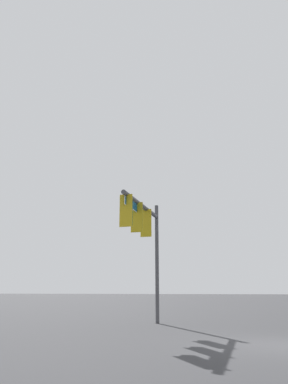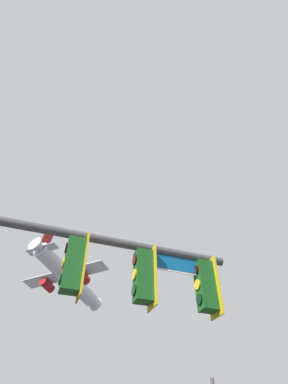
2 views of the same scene
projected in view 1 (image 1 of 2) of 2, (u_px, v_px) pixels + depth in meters
name	position (u px, v px, depth m)	size (l,w,h in m)	color
signal_pole_near	(143.00, 226.00, 16.93)	(5.36, 0.69, 5.85)	#47474C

